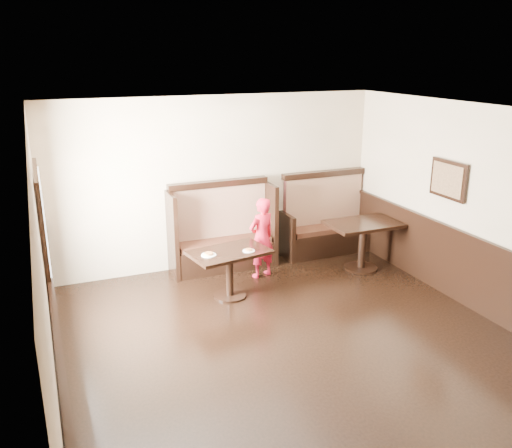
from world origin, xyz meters
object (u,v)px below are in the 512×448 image
booth_main (222,237)px  table_main (229,262)px  booth_neighbor (326,226)px  child (262,238)px  table_neighbor (363,234)px

booth_main → table_main: (-0.28, -1.14, 0.02)m
booth_neighbor → table_main: bearing=-153.0°
booth_main → table_main: size_ratio=1.43×
booth_neighbor → child: booth_neighbor is taller
table_neighbor → child: 1.68m
booth_main → booth_neighbor: 1.95m
table_main → child: 0.91m
table_main → booth_main: bearing=66.3°
booth_main → table_neighbor: size_ratio=1.51×
child → table_main: bearing=19.1°
table_main → table_neighbor: 2.38m
booth_main → booth_neighbor: same height
booth_neighbor → table_main: size_ratio=1.35×
table_main → child: bearing=26.0°
child → booth_main: bearing=-70.4°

